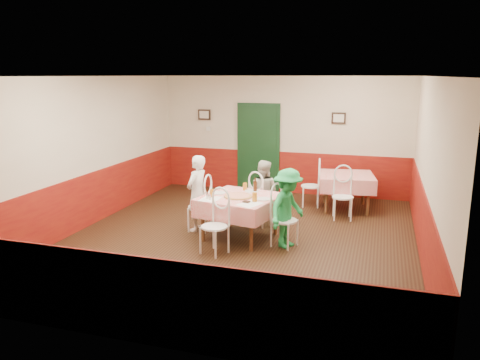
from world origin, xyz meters
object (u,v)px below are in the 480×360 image
(chair_left, at_px, (200,207))
(chair_far, at_px, (262,202))
(diner_right, at_px, (288,208))
(second_table, at_px, (346,192))
(glass_a, at_px, (212,193))
(chair_second_b, at_px, (343,197))
(chair_second_a, at_px, (311,186))
(beer_bottle, at_px, (255,185))
(glass_c, at_px, (245,187))
(diner_left, at_px, (197,193))
(pizza, at_px, (238,196))
(main_table, at_px, (240,217))
(diner_far, at_px, (263,193))
(chair_near, at_px, (214,227))
(glass_b, at_px, (255,197))
(chair_right, at_px, (285,220))
(wallet, at_px, (246,202))

(chair_left, height_order, chair_far, same)
(chair_left, xyz_separation_m, diner_right, (1.71, -0.36, 0.22))
(second_table, bearing_deg, glass_a, -128.62)
(chair_second_b, distance_m, glass_a, 2.80)
(chair_left, relative_size, glass_a, 6.69)
(chair_second_a, bearing_deg, chair_left, -46.45)
(beer_bottle, bearing_deg, chair_far, 88.93)
(glass_c, relative_size, diner_left, 0.10)
(pizza, relative_size, diner_right, 0.35)
(main_table, xyz_separation_m, second_table, (1.63, 2.41, 0.00))
(chair_far, xyz_separation_m, chair_second_b, (1.45, 0.83, 0.00))
(second_table, bearing_deg, pizza, -123.59)
(glass_a, height_order, diner_far, diner_far)
(chair_second_b, xyz_separation_m, diner_far, (-1.44, -0.78, 0.18))
(chair_near, bearing_deg, glass_a, 133.82)
(diner_far, distance_m, diner_right, 1.27)
(pizza, height_order, glass_b, glass_b)
(chair_right, bearing_deg, main_table, 95.90)
(glass_c, bearing_deg, glass_a, -122.81)
(glass_a, distance_m, diner_right, 1.34)
(chair_right, distance_m, diner_left, 1.77)
(beer_bottle, xyz_separation_m, diner_right, (0.71, -0.57, -0.21))
(beer_bottle, bearing_deg, diner_far, 87.85)
(glass_b, distance_m, diner_right, 0.58)
(chair_second_a, distance_m, diner_left, 2.85)
(diner_far, bearing_deg, chair_second_b, -147.21)
(chair_second_b, bearing_deg, beer_bottle, -147.89)
(diner_left, bearing_deg, main_table, 90.49)
(chair_right, bearing_deg, diner_left, 95.90)
(main_table, height_order, pizza, pizza)
(chair_second_b, height_order, glass_b, glass_b)
(glass_c, distance_m, diner_right, 1.13)
(diner_far, bearing_deg, diner_left, 37.40)
(diner_far, bearing_deg, chair_second_a, -109.99)
(chair_second_a, distance_m, glass_a, 2.94)
(second_table, xyz_separation_m, glass_c, (-1.67, -1.97, 0.45))
(second_table, bearing_deg, diner_far, -133.26)
(second_table, height_order, chair_left, chair_left)
(glass_b, bearing_deg, chair_left, 159.29)
(glass_b, height_order, diner_right, diner_right)
(chair_right, bearing_deg, chair_left, 95.90)
(glass_c, bearing_deg, diner_far, 62.46)
(glass_c, bearing_deg, diner_left, -162.85)
(second_table, relative_size, chair_second_b, 1.24)
(pizza, distance_m, glass_c, 0.51)
(chair_second_b, xyz_separation_m, diner_right, (-0.75, -1.85, 0.22))
(chair_second_a, relative_size, glass_a, 6.69)
(glass_a, distance_m, glass_c, 0.75)
(chair_second_b, xyz_separation_m, wallet, (-1.41, -2.02, 0.32))
(beer_bottle, bearing_deg, glass_b, -75.48)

